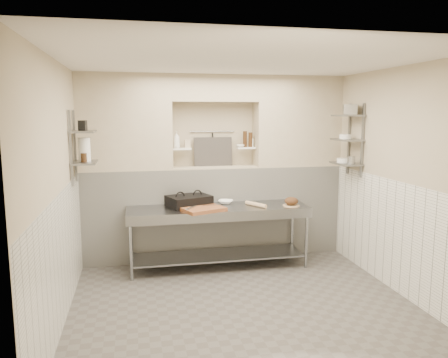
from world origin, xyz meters
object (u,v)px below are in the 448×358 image
object	(u,v)px
cutting_board	(203,209)
prep_table	(219,225)
rolling_pin	(256,204)
jug_left	(84,150)
mixing_bowl	(226,202)
panini_press	(189,201)
bread_loaf	(291,201)
bottle_soap	(177,140)
bowl_alcove	(240,146)

from	to	relation	value
cutting_board	prep_table	bearing A→B (deg)	38.50
rolling_pin	jug_left	bearing A→B (deg)	-179.35
jug_left	mixing_bowl	bearing A→B (deg)	8.93
panini_press	bread_loaf	xyz separation A→B (m)	(1.46, -0.26, -0.01)
bread_loaf	jug_left	size ratio (longest dim) A/B	0.64
panini_press	bread_loaf	size ratio (longest dim) A/B	3.54
prep_table	rolling_pin	bearing A→B (deg)	-6.31
cutting_board	bottle_soap	world-z (taller)	bottle_soap
panini_press	bowl_alcove	bearing A→B (deg)	5.54
mixing_bowl	bread_loaf	bearing A→B (deg)	-21.41
bread_loaf	jug_left	world-z (taller)	jug_left
prep_table	bread_loaf	world-z (taller)	bread_loaf
rolling_pin	bread_loaf	distance (m)	0.52
bottle_soap	bowl_alcove	size ratio (longest dim) A/B	2.01
panini_press	mixing_bowl	xyz separation A→B (m)	(0.56, 0.09, -0.05)
prep_table	jug_left	bearing A→B (deg)	-177.25
mixing_bowl	rolling_pin	size ratio (longest dim) A/B	0.57
mixing_bowl	rolling_pin	world-z (taller)	rolling_pin
bread_loaf	bottle_soap	distance (m)	1.92
rolling_pin	jug_left	distance (m)	2.48
bottle_soap	bread_loaf	bearing A→B (deg)	-22.72
panini_press	mixing_bowl	bearing A→B (deg)	-10.64
jug_left	rolling_pin	bearing A→B (deg)	0.65
prep_table	jug_left	world-z (taller)	jug_left
mixing_bowl	jug_left	size ratio (longest dim) A/B	0.72
bottle_soap	jug_left	bearing A→B (deg)	-153.91
prep_table	bowl_alcove	xyz separation A→B (m)	(0.45, 0.53, 1.09)
cutting_board	bottle_soap	distance (m)	1.20
bowl_alcove	mixing_bowl	bearing A→B (deg)	-133.31
panini_press	rolling_pin	xyz separation A→B (m)	(0.95, -0.19, -0.05)
panini_press	rolling_pin	bearing A→B (deg)	-31.04
cutting_board	rolling_pin	world-z (taller)	rolling_pin
cutting_board	mixing_bowl	bearing A→B (deg)	46.15
bottle_soap	jug_left	xyz separation A→B (m)	(-1.26, -0.62, -0.07)
cutting_board	bowl_alcove	world-z (taller)	bowl_alcove
rolling_pin	panini_press	bearing A→B (deg)	168.68
prep_table	jug_left	size ratio (longest dim) A/B	8.54
cutting_board	mixing_bowl	size ratio (longest dim) A/B	2.51
bread_loaf	bowl_alcove	size ratio (longest dim) A/B	1.56
panini_press	bottle_soap	bearing A→B (deg)	87.75
mixing_bowl	jug_left	distance (m)	2.14
mixing_bowl	bowl_alcove	size ratio (longest dim) A/B	1.75
mixing_bowl	bowl_alcove	xyz separation A→B (m)	(0.30, 0.31, 0.81)
mixing_bowl	bottle_soap	world-z (taller)	bottle_soap
cutting_board	bread_loaf	bearing A→B (deg)	2.97
bowl_alcove	jug_left	xyz separation A→B (m)	(-2.24, -0.62, 0.03)
prep_table	mixing_bowl	bearing A→B (deg)	55.39
bowl_alcove	jug_left	distance (m)	2.33
bread_loaf	bowl_alcove	bearing A→B (deg)	132.06
panini_press	mixing_bowl	distance (m)	0.57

